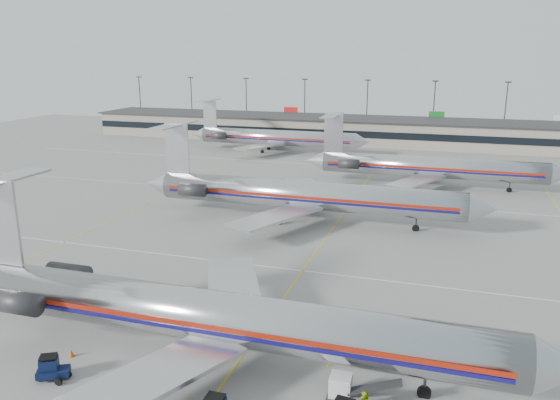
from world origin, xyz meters
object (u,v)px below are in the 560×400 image
at_px(jet_second_row, 300,194).
at_px(belt_loader, 367,399).
at_px(uld_container, 341,388).
at_px(jet_foreground, 209,315).

height_order(jet_second_row, belt_loader, jet_second_row).
height_order(uld_container, belt_loader, belt_loader).
relative_size(uld_container, belt_loader, 0.44).
distance_m(jet_foreground, uld_container, 10.78).
bearing_deg(jet_foreground, belt_loader, -9.92).
relative_size(jet_foreground, uld_container, 26.96).
relative_size(jet_second_row, uld_container, 27.10).
relative_size(jet_foreground, belt_loader, 11.92).
height_order(jet_second_row, uld_container, jet_second_row).
bearing_deg(jet_second_row, belt_loader, -68.48).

